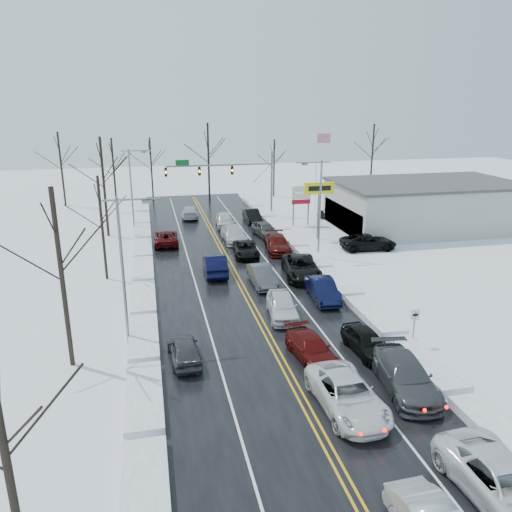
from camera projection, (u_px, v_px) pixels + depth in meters
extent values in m
plane|color=white|center=(252.00, 305.00, 35.80)|extent=(160.00, 160.00, 0.00)
cube|color=black|center=(246.00, 295.00, 37.66)|extent=(14.00, 84.00, 0.01)
cube|color=white|center=(143.00, 304.00, 36.10)|extent=(1.78, 72.00, 0.49)
cube|color=white|center=(341.00, 287.00, 39.22)|extent=(1.78, 72.00, 0.49)
cylinder|color=slate|center=(272.00, 184.00, 62.41)|extent=(0.24, 0.24, 8.00)
cylinder|color=slate|center=(220.00, 165.00, 60.33)|extent=(13.00, 0.18, 0.18)
cylinder|color=slate|center=(262.00, 173.00, 61.74)|extent=(2.33, 0.10, 2.33)
cube|color=#0C591E|center=(182.00, 163.00, 59.28)|extent=(1.60, 0.08, 0.70)
cube|color=black|center=(232.00, 170.00, 60.83)|extent=(0.32, 0.25, 1.05)
sphere|color=#3F0705|center=(232.00, 168.00, 60.59)|extent=(0.20, 0.20, 0.20)
sphere|color=orange|center=(232.00, 170.00, 60.68)|extent=(0.22, 0.22, 0.22)
sphere|color=black|center=(232.00, 173.00, 60.77)|extent=(0.20, 0.20, 0.20)
cube|color=black|center=(199.00, 171.00, 60.01)|extent=(0.32, 0.25, 1.05)
sphere|color=#3F0705|center=(199.00, 169.00, 59.77)|extent=(0.20, 0.20, 0.20)
sphere|color=orange|center=(200.00, 171.00, 59.86)|extent=(0.22, 0.22, 0.22)
sphere|color=black|center=(200.00, 174.00, 59.95)|extent=(0.20, 0.20, 0.20)
cube|color=black|center=(166.00, 172.00, 59.19)|extent=(0.32, 0.25, 1.05)
sphere|color=#3F0705|center=(166.00, 170.00, 58.95)|extent=(0.20, 0.20, 0.20)
sphere|color=orange|center=(166.00, 172.00, 59.04)|extent=(0.22, 0.22, 0.22)
sphere|color=black|center=(166.00, 175.00, 59.13)|extent=(0.20, 0.20, 0.20)
cylinder|color=slate|center=(318.00, 213.00, 52.01)|extent=(0.20, 0.20, 5.60)
cube|color=yellow|center=(319.00, 188.00, 51.23)|extent=(3.20, 0.30, 1.20)
cube|color=black|center=(320.00, 188.00, 51.07)|extent=(2.40, 0.04, 0.50)
cylinder|color=slate|center=(293.00, 209.00, 57.65)|extent=(0.16, 0.16, 4.00)
cylinder|color=slate|center=(308.00, 208.00, 58.02)|extent=(0.16, 0.16, 4.00)
cube|color=white|center=(301.00, 189.00, 57.14)|extent=(2.20, 0.22, 0.70)
cube|color=white|center=(301.00, 196.00, 57.39)|extent=(2.20, 0.22, 0.70)
cube|color=#B00D1F|center=(301.00, 202.00, 57.60)|extent=(2.20, 0.22, 0.50)
cylinder|color=slate|center=(414.00, 329.00, 29.70)|extent=(0.08, 0.08, 2.20)
cube|color=white|center=(415.00, 315.00, 29.43)|extent=(0.55, 0.05, 0.70)
cube|color=black|center=(416.00, 315.00, 29.39)|extent=(0.35, 0.02, 0.15)
cylinder|color=silver|center=(316.00, 172.00, 65.31)|extent=(0.14, 0.14, 10.00)
cube|color=#A3A39E|center=(425.00, 206.00, 56.73)|extent=(20.00, 12.00, 5.00)
cube|color=#262628|center=(342.00, 218.00, 54.96)|extent=(0.10, 11.00, 2.80)
cube|color=#3F3F42|center=(427.00, 183.00, 55.93)|extent=(20.40, 12.40, 0.30)
cylinder|color=slate|center=(320.00, 210.00, 45.50)|extent=(0.18, 0.18, 9.00)
cylinder|color=slate|center=(313.00, 162.00, 44.04)|extent=(3.20, 0.12, 0.12)
cube|color=slate|center=(304.00, 164.00, 43.92)|extent=(0.50, 0.25, 0.18)
cylinder|color=slate|center=(123.00, 273.00, 28.98)|extent=(0.18, 0.18, 9.00)
cylinder|color=slate|center=(131.00, 200.00, 27.84)|extent=(3.20, 0.12, 0.12)
cube|color=slate|center=(146.00, 202.00, 28.05)|extent=(0.50, 0.25, 0.18)
cylinder|color=slate|center=(131.00, 190.00, 55.05)|extent=(0.18, 0.18, 9.00)
cylinder|color=slate|center=(136.00, 151.00, 53.92)|extent=(3.20, 0.12, 0.12)
cube|color=slate|center=(144.00, 152.00, 54.13)|extent=(0.50, 0.25, 0.18)
cylinder|color=#2D231C|center=(8.00, 471.00, 13.56)|extent=(0.24, 0.24, 9.00)
cylinder|color=#2D231C|center=(62.00, 281.00, 26.35)|extent=(0.27, 0.27, 10.00)
cylinder|color=#2D231C|center=(102.00, 229.00, 39.82)|extent=(0.23, 0.23, 8.50)
cylinder|color=#2D231C|center=(104.00, 188.00, 52.41)|extent=(0.28, 0.28, 10.50)
cylinder|color=#2D231C|center=(114.00, 176.00, 63.81)|extent=(0.25, 0.25, 9.50)
cylinder|color=#2D231C|center=(62.00, 169.00, 67.85)|extent=(0.27, 0.27, 10.00)
cylinder|color=#2D231C|center=(151.00, 169.00, 71.39)|extent=(0.24, 0.24, 9.00)
cylinder|color=#2D231C|center=(209.00, 163.00, 70.87)|extent=(0.29, 0.29, 11.00)
cylinder|color=#2D231C|center=(274.00, 168.00, 74.69)|extent=(0.23, 0.23, 8.50)
cylinder|color=#2D231C|center=(372.00, 158.00, 78.14)|extent=(0.28, 0.28, 10.50)
imported|color=white|center=(346.00, 409.00, 23.86)|extent=(2.79, 5.74, 1.57)
imported|color=#4F0C0A|center=(311.00, 359.00, 28.47)|extent=(2.37, 4.78, 1.33)
imported|color=white|center=(282.00, 317.00, 33.97)|extent=(2.49, 4.93, 1.61)
imported|color=#424548|center=(262.00, 285.00, 39.77)|extent=(1.69, 4.65, 1.52)
imported|color=black|center=(246.00, 256.00, 47.13)|extent=(2.64, 4.98, 1.33)
imported|color=silver|center=(234.00, 241.00, 51.99)|extent=(2.27, 5.50, 1.59)
imported|color=silver|center=(225.00, 227.00, 57.83)|extent=(2.31, 4.91, 1.62)
imported|color=silver|center=(503.00, 503.00, 18.32)|extent=(3.03, 6.05, 1.65)
imported|color=#404345|center=(404.00, 390.00, 25.45)|extent=(3.03, 5.89, 1.64)
imported|color=black|center=(365.00, 352.00, 29.19)|extent=(1.90, 4.27, 1.43)
imported|color=black|center=(322.00, 299.00, 36.87)|extent=(1.95, 4.84, 1.56)
imported|color=black|center=(301.00, 276.00, 41.66)|extent=(3.50, 6.24, 1.65)
imported|color=#450D09|center=(277.00, 251.00, 48.51)|extent=(2.77, 5.53, 1.54)
imported|color=#3D4042|center=(265.00, 236.00, 53.72)|extent=(2.47, 4.83, 1.57)
imported|color=black|center=(252.00, 222.00, 59.91)|extent=(1.70, 4.73, 1.55)
imported|color=black|center=(215.00, 273.00, 42.35)|extent=(2.01, 5.23, 1.70)
imported|color=#450909|center=(166.00, 244.00, 50.83)|extent=(2.51, 5.22, 1.43)
imported|color=#BDBDBF|center=(190.00, 218.00, 62.20)|extent=(2.59, 5.25, 1.47)
imported|color=#383B3D|center=(185.00, 361.00, 28.25)|extent=(1.87, 4.16, 1.39)
imported|color=black|center=(368.00, 249.00, 49.15)|extent=(5.63, 2.84, 1.53)
imported|color=black|center=(381.00, 239.00, 52.83)|extent=(2.35, 5.11, 1.45)
imported|color=black|center=(331.00, 221.00, 60.65)|extent=(2.53, 5.09, 1.67)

